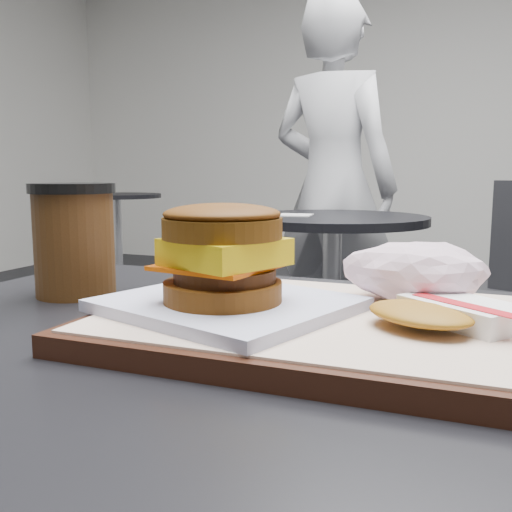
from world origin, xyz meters
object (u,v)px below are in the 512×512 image
object	(u,v)px
crumpled_wrapper	(414,272)
neighbor_chair	(509,284)
neighbor_table	(332,269)
patron	(333,188)
serving_tray	(328,324)
coffee_cup	(74,235)
breakfast_sandwich	(224,266)
hash_brown	(444,313)

from	to	relation	value
crumpled_wrapper	neighbor_chair	size ratio (longest dim) A/B	0.14
neighbor_table	patron	xyz separation A→B (m)	(-0.13, 0.50, 0.29)
crumpled_wrapper	serving_tray	bearing A→B (deg)	-132.59
coffee_cup	patron	xyz separation A→B (m)	(-0.22, 2.05, 0.00)
breakfast_sandwich	neighbor_chair	size ratio (longest dim) A/B	0.27
coffee_cup	patron	world-z (taller)	patron
breakfast_sandwich	crumpled_wrapper	bearing A→B (deg)	33.82
coffee_cup	neighbor_chair	world-z (taller)	coffee_cup
breakfast_sandwich	crumpled_wrapper	size ratio (longest dim) A/B	1.85
neighbor_chair	patron	world-z (taller)	patron
crumpled_wrapper	neighbor_chair	xyz separation A→B (m)	(0.16, 1.67, -0.31)
breakfast_sandwich	coffee_cup	world-z (taller)	coffee_cup
hash_brown	neighbor_chair	bearing A→B (deg)	85.88
coffee_cup	neighbor_chair	bearing A→B (deg)	72.68
breakfast_sandwich	neighbor_chair	xyz separation A→B (m)	(0.30, 1.77, -0.32)
serving_tray	coffee_cup	world-z (taller)	coffee_cup
neighbor_table	neighbor_chair	world-z (taller)	neighbor_chair
hash_brown	neighbor_chair	size ratio (longest dim) A/B	0.15
neighbor_chair	patron	size ratio (longest dim) A/B	0.52
crumpled_wrapper	neighbor_table	bearing A→B (deg)	106.62
coffee_cup	neighbor_table	size ratio (longest dim) A/B	0.17
serving_tray	neighbor_chair	distance (m)	1.77
coffee_cup	patron	distance (m)	2.06
crumpled_wrapper	neighbor_table	distance (m)	1.62
neighbor_table	neighbor_chair	bearing A→B (deg)	12.56
crumpled_wrapper	neighbor_table	xyz separation A→B (m)	(-0.46, 1.54, -0.27)
hash_brown	neighbor_table	bearing A→B (deg)	106.89
breakfast_sandwich	neighbor_table	world-z (taller)	breakfast_sandwich
neighbor_table	patron	world-z (taller)	patron
serving_tray	neighbor_table	xyz separation A→B (m)	(-0.40, 1.60, -0.23)
hash_brown	breakfast_sandwich	bearing A→B (deg)	-173.08
neighbor_chair	patron	distance (m)	0.89
hash_brown	crumpled_wrapper	bearing A→B (deg)	112.24
breakfast_sandwich	neighbor_table	bearing A→B (deg)	100.86
patron	hash_brown	bearing A→B (deg)	121.14
hash_brown	neighbor_table	world-z (taller)	hash_brown
breakfast_sandwich	crumpled_wrapper	world-z (taller)	breakfast_sandwich
patron	serving_tray	bearing A→B (deg)	118.83
hash_brown	crumpled_wrapper	xyz separation A→B (m)	(-0.03, 0.08, 0.02)
breakfast_sandwich	neighbor_table	size ratio (longest dim) A/B	0.31
breakfast_sandwich	neighbor_chair	bearing A→B (deg)	80.31
hash_brown	neighbor_chair	world-z (taller)	neighbor_chair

